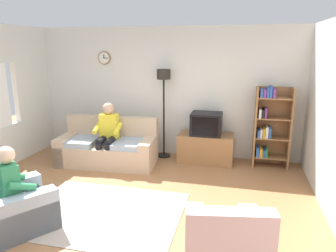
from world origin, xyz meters
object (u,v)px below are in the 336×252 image
(armchair_near_window, at_px, (12,209))
(person_on_couch, at_px, (107,131))
(bookshelf, at_px, (270,126))
(floor_lamp, at_px, (164,89))
(tv_stand, at_px, (206,148))
(tv, at_px, (206,124))
(couch, at_px, (108,148))
(armchair_near_bookshelf, at_px, (224,249))
(person_in_left_armchair, at_px, (17,184))

(armchair_near_window, bearing_deg, person_on_couch, 83.57)
(bookshelf, bearing_deg, floor_lamp, 179.26)
(tv_stand, height_order, tv, tv)
(couch, xyz_separation_m, tv, (1.89, 0.53, 0.49))
(couch, relative_size, person_on_couch, 1.58)
(couch, bearing_deg, armchair_near_bookshelf, -47.32)
(person_on_couch, bearing_deg, person_in_left_armchair, -95.38)
(person_in_left_armchair, bearing_deg, floor_lamp, 69.42)
(bookshelf, relative_size, armchair_near_window, 1.34)
(armchair_near_window, bearing_deg, bookshelf, 43.13)
(person_on_couch, bearing_deg, tv_stand, 19.92)
(tv_stand, xyz_separation_m, bookshelf, (1.21, 0.07, 0.52))
(person_in_left_armchair, bearing_deg, bookshelf, 42.89)
(tv_stand, relative_size, person_on_couch, 0.89)
(couch, xyz_separation_m, armchair_near_bookshelf, (2.46, -2.67, -0.02))
(floor_lamp, distance_m, armchair_near_window, 3.55)
(couch, height_order, armchair_near_window, same)
(tv_stand, xyz_separation_m, armchair_near_bookshelf, (0.57, -3.23, -0.00))
(bookshelf, height_order, armchair_near_bookshelf, bookshelf)
(tv, xyz_separation_m, armchair_near_bookshelf, (0.57, -3.20, -0.51))
(tv_stand, bearing_deg, couch, -163.64)
(floor_lamp, bearing_deg, person_on_couch, -140.65)
(bookshelf, distance_m, person_on_couch, 3.14)
(person_in_left_armchair, bearing_deg, armchair_near_bookshelf, -5.82)
(tv, bearing_deg, floor_lamp, 172.22)
(couch, distance_m, tv_stand, 1.97)
(couch, distance_m, person_in_left_armchair, 2.43)
(floor_lamp, xyz_separation_m, armchair_near_bookshelf, (1.47, -3.33, -1.16))
(armchair_near_window, bearing_deg, couch, 85.15)
(bookshelf, bearing_deg, person_on_couch, -166.40)
(floor_lamp, bearing_deg, armchair_near_window, -110.95)
(floor_lamp, relative_size, person_in_left_armchair, 1.65)
(person_on_couch, bearing_deg, tv, 19.24)
(couch, relative_size, bookshelf, 1.24)
(armchair_near_bookshelf, relative_size, person_on_couch, 0.81)
(tv, bearing_deg, armchair_near_bookshelf, -79.90)
(couch, height_order, tv_stand, couch)
(tv_stand, distance_m, tv, 0.51)
(armchair_near_bookshelf, bearing_deg, bookshelf, 79.00)
(armchair_near_bookshelf, relative_size, person_in_left_armchair, 0.90)
(armchair_near_bookshelf, distance_m, person_on_couch, 3.54)
(armchair_near_bookshelf, bearing_deg, floor_lamp, 113.91)
(armchair_near_bookshelf, height_order, person_in_left_armchair, person_in_left_armchair)
(bookshelf, height_order, floor_lamp, floor_lamp)
(tv_stand, xyz_separation_m, person_on_couch, (-1.84, -0.67, 0.41))
(couch, height_order, person_on_couch, person_on_couch)
(tv, bearing_deg, bookshelf, 4.54)
(tv, height_order, armchair_near_bookshelf, tv)
(floor_lamp, relative_size, person_on_couch, 1.49)
(armchair_near_window, height_order, person_on_couch, person_on_couch)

